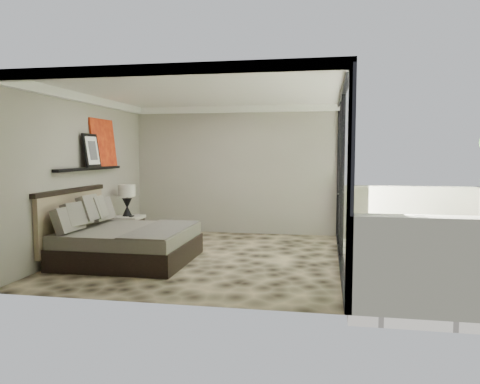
% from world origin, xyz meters
% --- Properties ---
extents(floor, '(5.00, 5.00, 0.00)m').
position_xyz_m(floor, '(0.00, 0.00, 0.00)').
color(floor, black).
rests_on(floor, ground).
extents(ceiling, '(4.50, 5.00, 0.02)m').
position_xyz_m(ceiling, '(0.00, 0.00, 2.79)').
color(ceiling, silver).
rests_on(ceiling, back_wall).
extents(back_wall, '(4.50, 0.02, 2.80)m').
position_xyz_m(back_wall, '(0.00, 2.49, 1.40)').
color(back_wall, gray).
rests_on(back_wall, floor).
extents(left_wall, '(0.02, 5.00, 2.80)m').
position_xyz_m(left_wall, '(-2.24, 0.00, 1.40)').
color(left_wall, gray).
rests_on(left_wall, floor).
extents(glass_wall, '(0.08, 5.00, 2.80)m').
position_xyz_m(glass_wall, '(2.25, 0.00, 1.40)').
color(glass_wall, white).
rests_on(glass_wall, floor).
extents(terrace_slab, '(3.00, 5.00, 0.12)m').
position_xyz_m(terrace_slab, '(3.75, 0.00, -0.06)').
color(terrace_slab, beige).
rests_on(terrace_slab, ground).
extents(picture_ledge, '(0.12, 2.20, 0.05)m').
position_xyz_m(picture_ledge, '(-2.18, 0.10, 1.50)').
color(picture_ledge, black).
rests_on(picture_ledge, left_wall).
extents(bed, '(2.05, 1.99, 1.13)m').
position_xyz_m(bed, '(-1.29, -0.53, 0.34)').
color(bed, black).
rests_on(bed, floor).
extents(nightstand, '(0.66, 0.66, 0.55)m').
position_xyz_m(nightstand, '(-1.92, 1.10, 0.28)').
color(nightstand, black).
rests_on(nightstand, floor).
extents(table_lamp, '(0.35, 0.35, 0.63)m').
position_xyz_m(table_lamp, '(-1.93, 1.09, 0.92)').
color(table_lamp, black).
rests_on(table_lamp, nightstand).
extents(abstract_canvas, '(0.13, 0.90, 0.90)m').
position_xyz_m(abstract_canvas, '(-2.19, 0.66, 1.97)').
color(abstract_canvas, '#C65911').
rests_on(abstract_canvas, picture_ledge).
extents(framed_print, '(0.11, 0.50, 0.60)m').
position_xyz_m(framed_print, '(-2.14, 0.10, 1.82)').
color(framed_print, black).
rests_on(framed_print, picture_ledge).
extents(ottoman, '(0.64, 0.64, 0.55)m').
position_xyz_m(ottoman, '(4.30, 1.40, 0.27)').
color(ottoman, white).
rests_on(ottoman, terrace_slab).
extents(lounger, '(1.17, 1.74, 0.62)m').
position_xyz_m(lounger, '(3.00, -0.13, 0.19)').
color(lounger, silver).
rests_on(lounger, terrace_slab).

